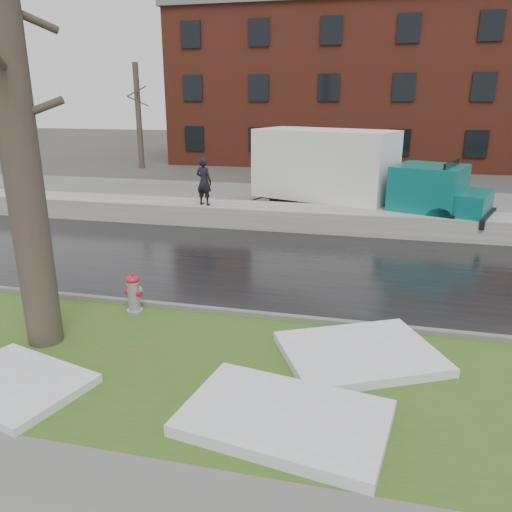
% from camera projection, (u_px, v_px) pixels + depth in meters
% --- Properties ---
extents(ground, '(120.00, 120.00, 0.00)m').
position_uv_depth(ground, '(210.00, 336.00, 9.66)').
color(ground, '#47423D').
rests_on(ground, ground).
extents(verge, '(60.00, 4.50, 0.04)m').
position_uv_depth(verge, '(186.00, 367.00, 8.49)').
color(verge, '#36541C').
rests_on(verge, ground).
extents(road, '(60.00, 7.00, 0.03)m').
position_uv_depth(road, '(261.00, 263.00, 13.83)').
color(road, black).
rests_on(road, ground).
extents(parking_lot, '(60.00, 9.00, 0.03)m').
position_uv_depth(parking_lot, '(304.00, 203.00, 21.71)').
color(parking_lot, slate).
rests_on(parking_lot, ground).
extents(curb, '(60.00, 0.15, 0.14)m').
position_uv_depth(curb, '(225.00, 312.00, 10.56)').
color(curb, slate).
rests_on(curb, ground).
extents(snowbank, '(60.00, 1.60, 0.75)m').
position_uv_depth(snowbank, '(288.00, 217.00, 17.61)').
color(snowbank, '#B5B0A6').
rests_on(snowbank, ground).
extents(brick_building, '(26.00, 12.00, 10.00)m').
position_uv_depth(brick_building, '(368.00, 89.00, 35.51)').
color(brick_building, maroon).
rests_on(brick_building, ground).
extents(bg_tree_left, '(1.40, 1.62, 6.50)m').
position_uv_depth(bg_tree_left, '(139.00, 115.00, 31.69)').
color(bg_tree_left, brown).
rests_on(bg_tree_left, ground).
extents(bg_tree_center, '(1.40, 1.62, 6.50)m').
position_uv_depth(bg_tree_center, '(246.00, 114.00, 34.08)').
color(bg_tree_center, brown).
rests_on(bg_tree_center, ground).
extents(fire_hydrant, '(0.43, 0.40, 0.87)m').
position_uv_depth(fire_hydrant, '(134.00, 292.00, 10.48)').
color(fire_hydrant, '#A3A6AB').
rests_on(fire_hydrant, verge).
extents(tree, '(1.58, 1.83, 7.86)m').
position_uv_depth(tree, '(16.00, 123.00, 8.19)').
color(tree, brown).
rests_on(tree, verge).
extents(box_truck, '(9.78, 4.96, 3.28)m').
position_uv_depth(box_truck, '(350.00, 173.00, 18.43)').
color(box_truck, black).
rests_on(box_truck, ground).
extents(worker, '(0.70, 0.56, 1.67)m').
position_uv_depth(worker, '(204.00, 182.00, 17.55)').
color(worker, black).
rests_on(worker, snowbank).
extents(snow_patch_near, '(3.22, 2.95, 0.16)m').
position_uv_depth(snow_patch_near, '(360.00, 353.00, 8.75)').
color(snow_patch_near, white).
rests_on(snow_patch_near, verge).
extents(snow_patch_far, '(2.55, 2.13, 0.14)m').
position_uv_depth(snow_patch_far, '(13.00, 384.00, 7.84)').
color(snow_patch_far, white).
rests_on(snow_patch_far, verge).
extents(snow_patch_side, '(3.06, 2.23, 0.18)m').
position_uv_depth(snow_patch_side, '(285.00, 418.00, 6.97)').
color(snow_patch_side, white).
rests_on(snow_patch_side, verge).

